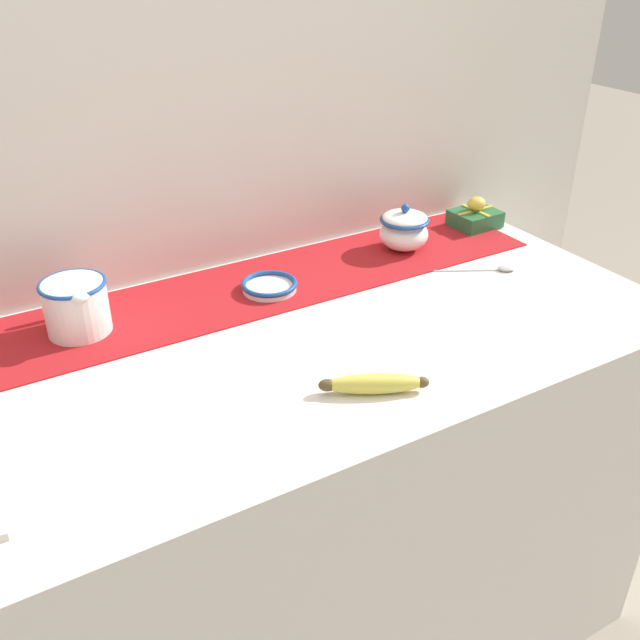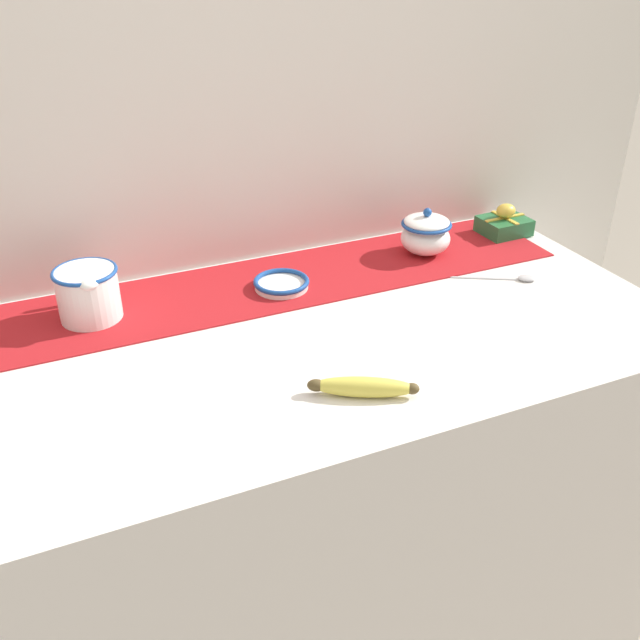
{
  "view_description": "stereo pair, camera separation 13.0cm",
  "coord_description": "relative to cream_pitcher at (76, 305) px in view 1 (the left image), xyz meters",
  "views": [
    {
      "loc": [
        -0.57,
        -1.02,
        1.58
      ],
      "look_at": [
        0.01,
        -0.05,
        0.94
      ],
      "focal_mm": 40.0,
      "sensor_mm": 36.0,
      "label": 1
    },
    {
      "loc": [
        -0.45,
        -1.08,
        1.58
      ],
      "look_at": [
        0.01,
        -0.05,
        0.94
      ],
      "focal_mm": 40.0,
      "sensor_mm": 36.0,
      "label": 2
    }
  ],
  "objects": [
    {
      "name": "ground_plane",
      "position": [
        0.37,
        -0.22,
        -0.95
      ],
      "size": [
        12.0,
        12.0,
        0.0
      ],
      "primitive_type": "plane",
      "color": "gray"
    },
    {
      "name": "countertop",
      "position": [
        0.37,
        -0.22,
        -0.5
      ],
      "size": [
        1.45,
        0.72,
        0.89
      ],
      "primitive_type": "cube",
      "color": "silver",
      "rests_on": "ground_plane"
    },
    {
      "name": "back_wall",
      "position": [
        0.37,
        0.16,
        0.25
      ],
      "size": [
        2.25,
        0.04,
        2.4
      ],
      "primitive_type": "cube",
      "color": "silver",
      "rests_on": "ground_plane"
    },
    {
      "name": "table_runner",
      "position": [
        0.37,
        -0.0,
        -0.06
      ],
      "size": [
        1.33,
        0.26,
        0.0
      ],
      "primitive_type": "cube",
      "color": "#A8191E",
      "rests_on": "countertop"
    },
    {
      "name": "cream_pitcher",
      "position": [
        0.0,
        0.0,
        0.0
      ],
      "size": [
        0.12,
        0.14,
        0.11
      ],
      "color": "white",
      "rests_on": "countertop"
    },
    {
      "name": "sugar_bowl",
      "position": [
        0.76,
        -0.0,
        -0.01
      ],
      "size": [
        0.12,
        0.12,
        0.11
      ],
      "color": "white",
      "rests_on": "countertop"
    },
    {
      "name": "small_dish",
      "position": [
        0.39,
        -0.03,
        -0.05
      ],
      "size": [
        0.12,
        0.12,
        0.02
      ],
      "color": "white",
      "rests_on": "countertop"
    },
    {
      "name": "banana",
      "position": [
        0.37,
        -0.45,
        -0.04
      ],
      "size": [
        0.17,
        0.11,
        0.03
      ],
      "rotation": [
        0.0,
        0.0,
        -0.48
      ],
      "color": "#DBCC4C",
      "rests_on": "countertop"
    },
    {
      "name": "spoon",
      "position": [
        0.88,
        -0.2,
        -0.05
      ],
      "size": [
        0.17,
        0.1,
        0.01
      ],
      "rotation": [
        0.0,
        0.0,
        -0.5
      ],
      "color": "#B7B7BC",
      "rests_on": "countertop"
    },
    {
      "name": "gift_box",
      "position": [
        1.0,
        0.02,
        -0.03
      ],
      "size": [
        0.12,
        0.1,
        0.08
      ],
      "rotation": [
        0.0,
        0.0,
        0.03
      ],
      "color": "#236638",
      "rests_on": "countertop"
    }
  ]
}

